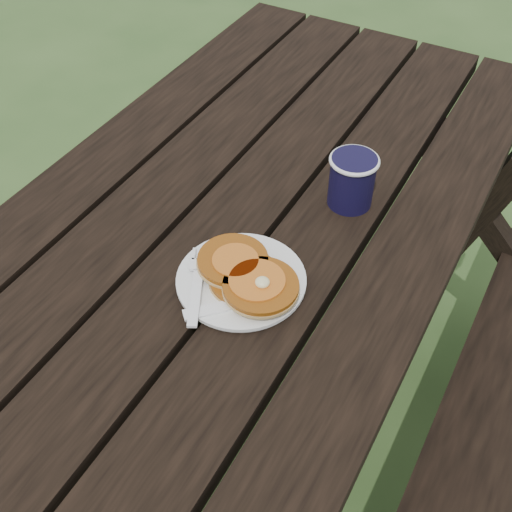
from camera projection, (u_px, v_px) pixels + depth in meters
The scene contains 7 objects.
ground at pixel (214, 473), 1.57m from camera, with size 60.00×60.00×0.00m, color #324F21.
picnic_table at pixel (206, 391), 1.31m from camera, with size 1.36×1.80×0.75m.
plate at pixel (241, 281), 1.00m from camera, with size 0.20×0.20×0.01m, color white.
pancake_stack at pixel (247, 275), 0.98m from camera, with size 0.18×0.14×0.04m.
knife at pixel (242, 303), 0.96m from camera, with size 0.02×0.18×0.01m, color white.
fork at pixel (195, 298), 0.96m from camera, with size 0.03×0.16×0.01m, color white, non-canonical shape.
coffee_cup at pixel (352, 178), 1.10m from camera, with size 0.09×0.09×0.10m.
Camera 1 is at (0.44, -0.58, 1.50)m, focal length 45.00 mm.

